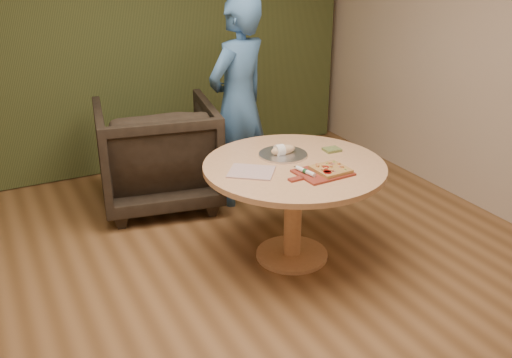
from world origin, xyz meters
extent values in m
cube|color=brown|center=(0.00, 0.00, -0.01)|extent=(5.00, 6.00, 0.02)
cube|color=#C8B197|center=(0.00, 3.01, 1.40)|extent=(5.00, 0.02, 2.80)
cube|color=#323C1B|center=(0.00, 2.90, 1.40)|extent=(4.80, 0.14, 2.78)
cylinder|color=tan|center=(0.58, 0.57, 0.01)|extent=(0.54, 0.54, 0.03)
cylinder|color=tan|center=(0.58, 0.57, 0.35)|extent=(0.13, 0.13, 0.68)
cylinder|color=tan|center=(0.58, 0.57, 0.73)|extent=(1.29, 1.29, 0.04)
cube|color=maroon|center=(0.67, 0.33, 0.76)|extent=(0.37, 0.30, 0.01)
cube|color=maroon|center=(0.45, 0.32, 0.76)|extent=(0.10, 0.06, 0.01)
cube|color=#BA8E48|center=(0.72, 0.32, 0.78)|extent=(0.23, 0.23, 0.02)
cylinder|color=maroon|center=(0.66, 0.28, 0.79)|extent=(0.05, 0.05, 0.00)
cylinder|color=maroon|center=(0.69, 0.34, 0.79)|extent=(0.04, 0.04, 0.00)
cylinder|color=maroon|center=(0.65, 0.26, 0.79)|extent=(0.05, 0.05, 0.00)
cube|color=#E39655|center=(0.76, 0.39, 0.79)|extent=(0.03, 0.03, 0.01)
cube|color=#E39655|center=(0.66, 0.40, 0.79)|extent=(0.02, 0.02, 0.01)
cube|color=#E39655|center=(0.79, 0.29, 0.79)|extent=(0.03, 0.03, 0.01)
cube|color=#E39655|center=(0.65, 0.31, 0.79)|extent=(0.03, 0.03, 0.01)
cube|color=#E39655|center=(0.69, 0.26, 0.79)|extent=(0.02, 0.02, 0.01)
cube|color=#E39655|center=(0.65, 0.38, 0.79)|extent=(0.02, 0.02, 0.01)
cube|color=#E39655|center=(0.67, 0.31, 0.79)|extent=(0.02, 0.02, 0.01)
cube|color=#E39655|center=(0.73, 0.33, 0.79)|extent=(0.02, 0.02, 0.01)
cube|color=#E39655|center=(0.68, 0.36, 0.79)|extent=(0.03, 0.03, 0.01)
cube|color=#E39655|center=(0.80, 0.35, 0.79)|extent=(0.02, 0.02, 0.01)
cube|color=#367A22|center=(0.74, 0.40, 0.79)|extent=(0.01, 0.01, 0.00)
cube|color=#367A22|center=(0.79, 0.25, 0.79)|extent=(0.01, 0.01, 0.00)
cube|color=#367A22|center=(0.65, 0.29, 0.79)|extent=(0.01, 0.01, 0.00)
cube|color=#367A22|center=(0.67, 0.25, 0.79)|extent=(0.01, 0.01, 0.00)
cube|color=#367A22|center=(0.80, 0.40, 0.79)|extent=(0.01, 0.01, 0.00)
cube|color=#367A22|center=(0.69, 0.27, 0.79)|extent=(0.01, 0.01, 0.00)
cube|color=#367A22|center=(0.71, 0.30, 0.79)|extent=(0.01, 0.01, 0.00)
cube|color=#AA5275|center=(0.76, 0.37, 0.79)|extent=(0.03, 0.01, 0.00)
cube|color=#AA5275|center=(0.69, 0.26, 0.79)|extent=(0.03, 0.02, 0.00)
cube|color=#AA5275|center=(0.70, 0.26, 0.79)|extent=(0.01, 0.03, 0.00)
cube|color=#AA5275|center=(0.79, 0.30, 0.79)|extent=(0.02, 0.03, 0.00)
cube|color=#AA5275|center=(0.80, 0.32, 0.79)|extent=(0.03, 0.02, 0.00)
cylinder|color=white|center=(0.54, 0.36, 0.78)|extent=(0.06, 0.17, 0.03)
cylinder|color=#194C26|center=(0.54, 0.36, 0.78)|extent=(0.04, 0.03, 0.03)
cube|color=silver|center=(0.52, 0.45, 0.78)|extent=(0.02, 0.04, 0.00)
cube|color=silver|center=(0.24, 0.57, 0.76)|extent=(0.39, 0.38, 0.01)
cylinder|color=silver|center=(0.59, 0.76, 0.75)|extent=(0.35, 0.35, 0.01)
cylinder|color=silver|center=(0.59, 0.76, 0.76)|extent=(0.36, 0.36, 0.02)
ellipsoid|color=#E2BD8A|center=(0.59, 0.76, 0.79)|extent=(0.19, 0.08, 0.07)
cylinder|color=white|center=(0.56, 0.76, 0.79)|extent=(0.06, 0.09, 0.09)
cube|color=#4F5F2A|center=(0.97, 0.67, 0.76)|extent=(0.12, 0.11, 0.02)
imported|color=black|center=(0.00, 1.94, 0.51)|extent=(1.14, 1.09, 1.02)
imported|color=#386395|center=(0.67, 1.67, 0.90)|extent=(0.78, 0.67, 1.81)
camera|label=1|loc=(-1.35, -2.62, 2.24)|focal=40.00mm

